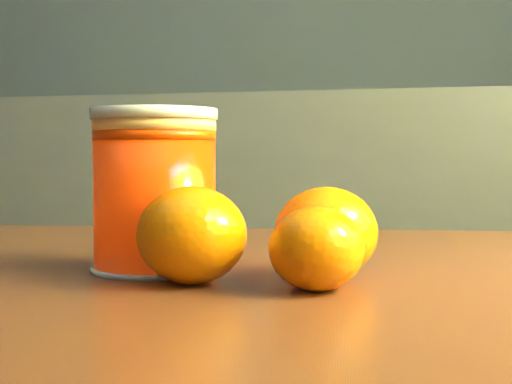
# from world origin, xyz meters

# --- Properties ---
(kitchen_counter) EXTENTS (3.15, 0.60, 0.90)m
(kitchen_counter) POSITION_xyz_m (0.00, 1.45, 0.45)
(kitchen_counter) COLOR #545459
(kitchen_counter) RESTS_ON ground
(juice_glass) EXTENTS (0.09, 0.09, 0.11)m
(juice_glass) POSITION_xyz_m (0.82, 0.09, 0.74)
(juice_glass) COLOR #FF3405
(juice_glass) RESTS_ON table
(orange_front) EXTENTS (0.08, 0.08, 0.06)m
(orange_front) POSITION_xyz_m (0.94, 0.09, 0.71)
(orange_front) COLOR orange
(orange_front) RESTS_ON table
(orange_back) EXTENTS (0.08, 0.08, 0.06)m
(orange_back) POSITION_xyz_m (0.86, 0.04, 0.71)
(orange_back) COLOR orange
(orange_back) RESTS_ON table
(orange_extra) EXTENTS (0.08, 0.08, 0.05)m
(orange_extra) POSITION_xyz_m (0.94, 0.04, 0.71)
(orange_extra) COLOR orange
(orange_extra) RESTS_ON table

